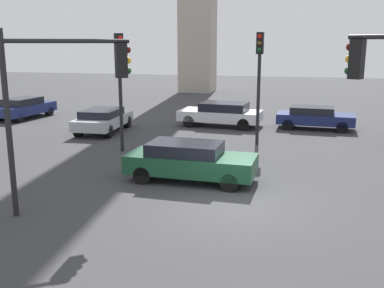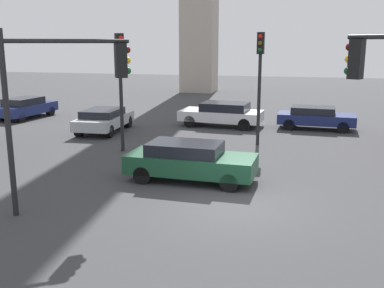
% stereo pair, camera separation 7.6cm
% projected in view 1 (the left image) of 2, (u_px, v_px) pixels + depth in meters
% --- Properties ---
extents(ground_plane, '(109.77, 109.77, 0.00)m').
position_uv_depth(ground_plane, '(234.00, 205.00, 13.73)').
color(ground_plane, '#38383A').
extents(traffic_light_0, '(2.96, 2.14, 5.22)m').
position_uv_depth(traffic_light_0, '(66.00, 85.00, 12.63)').
color(traffic_light_0, black).
rests_on(traffic_light_0, ground_plane).
extents(traffic_light_2, '(0.46, 0.47, 5.25)m').
position_uv_depth(traffic_light_2, '(120.00, 70.00, 19.73)').
color(traffic_light_2, black).
rests_on(traffic_light_2, ground_plane).
extents(traffic_light_3, '(0.34, 0.47, 5.33)m').
position_uv_depth(traffic_light_3, '(259.00, 68.00, 21.06)').
color(traffic_light_3, black).
rests_on(traffic_light_3, ground_plane).
extents(car_1, '(2.22, 4.51, 1.30)m').
position_uv_depth(car_1, '(103.00, 119.00, 24.82)').
color(car_1, '#ADB2B7').
rests_on(car_1, ground_plane).
extents(car_3, '(4.62, 2.00, 1.40)m').
position_uv_depth(car_3, '(190.00, 161.00, 15.97)').
color(car_3, '#19472D').
rests_on(car_3, ground_plane).
extents(car_5, '(4.37, 2.08, 1.29)m').
position_uv_depth(car_5, '(315.00, 117.00, 25.67)').
color(car_5, navy).
rests_on(car_5, ground_plane).
extents(car_6, '(2.25, 4.49, 1.37)m').
position_uv_depth(car_6, '(24.00, 107.00, 29.30)').
color(car_6, navy).
rests_on(car_6, ground_plane).
extents(car_8, '(4.93, 2.54, 1.42)m').
position_uv_depth(car_8, '(221.00, 113.00, 26.54)').
color(car_8, silver).
rests_on(car_8, ground_plane).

